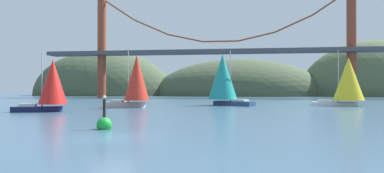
{
  "coord_description": "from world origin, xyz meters",
  "views": [
    {
      "loc": [
        7.7,
        -20.28,
        2.85
      ],
      "look_at": [
        0.0,
        32.48,
        3.22
      ],
      "focal_mm": 34.06,
      "sensor_mm": 36.0,
      "label": 1
    }
  ],
  "objects_px": {
    "sailboat_teal_sail": "(223,78)",
    "sailboat_red_spinnaker": "(51,84)",
    "sailboat_scarlet_sail": "(136,80)",
    "channel_buoy": "(104,124)",
    "sailboat_yellow_sail": "(348,80)"
  },
  "relations": [
    {
      "from": "sailboat_yellow_sail",
      "to": "sailboat_scarlet_sail",
      "type": "relative_size",
      "value": 1.06
    },
    {
      "from": "sailboat_teal_sail",
      "to": "sailboat_yellow_sail",
      "type": "bearing_deg",
      "value": 1.94
    },
    {
      "from": "sailboat_yellow_sail",
      "to": "channel_buoy",
      "type": "relative_size",
      "value": 3.53
    },
    {
      "from": "sailboat_teal_sail",
      "to": "sailboat_red_spinnaker",
      "type": "distance_m",
      "value": 29.13
    },
    {
      "from": "channel_buoy",
      "to": "sailboat_red_spinnaker",
      "type": "bearing_deg",
      "value": 128.22
    },
    {
      "from": "sailboat_teal_sail",
      "to": "sailboat_scarlet_sail",
      "type": "distance_m",
      "value": 16.01
    },
    {
      "from": "sailboat_teal_sail",
      "to": "sailboat_scarlet_sail",
      "type": "xyz_separation_m",
      "value": [
        -12.96,
        -9.38,
        -0.47
      ]
    },
    {
      "from": "channel_buoy",
      "to": "sailboat_scarlet_sail",
      "type": "bearing_deg",
      "value": 102.98
    },
    {
      "from": "sailboat_teal_sail",
      "to": "sailboat_red_spinnaker",
      "type": "relative_size",
      "value": 1.27
    },
    {
      "from": "sailboat_yellow_sail",
      "to": "sailboat_red_spinnaker",
      "type": "distance_m",
      "value": 46.47
    },
    {
      "from": "sailboat_scarlet_sail",
      "to": "sailboat_red_spinnaker",
      "type": "bearing_deg",
      "value": -123.65
    },
    {
      "from": "sailboat_scarlet_sail",
      "to": "channel_buoy",
      "type": "height_order",
      "value": "sailboat_scarlet_sail"
    },
    {
      "from": "sailboat_yellow_sail",
      "to": "sailboat_scarlet_sail",
      "type": "bearing_deg",
      "value": -163.35
    },
    {
      "from": "sailboat_scarlet_sail",
      "to": "channel_buoy",
      "type": "distance_m",
      "value": 30.49
    },
    {
      "from": "sailboat_teal_sail",
      "to": "channel_buoy",
      "type": "distance_m",
      "value": 39.58
    }
  ]
}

